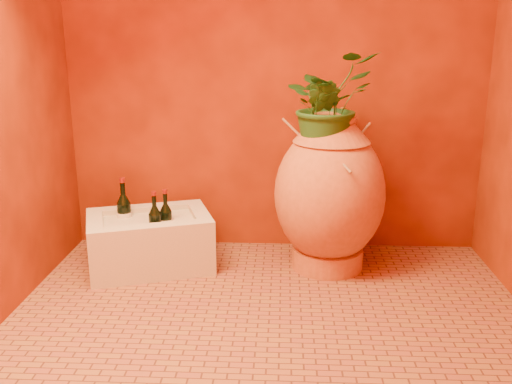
# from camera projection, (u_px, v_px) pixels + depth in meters

# --- Properties ---
(floor) EXTENTS (2.50, 2.50, 0.00)m
(floor) POSITION_uv_depth(u_px,v_px,m) (269.00, 319.00, 2.70)
(floor) COLOR brown
(floor) RESTS_ON ground
(wall_back) EXTENTS (2.50, 0.02, 2.50)m
(wall_back) POSITION_uv_depth(u_px,v_px,m) (275.00, 43.00, 3.32)
(wall_back) COLOR #571804
(wall_back) RESTS_ON ground
(amphora) EXTENTS (0.78, 0.78, 0.89)m
(amphora) POSITION_uv_depth(u_px,v_px,m) (330.00, 193.00, 3.19)
(amphora) COLOR #BA6634
(amphora) RESTS_ON floor
(stone_basin) EXTENTS (0.79, 0.67, 0.31)m
(stone_basin) POSITION_uv_depth(u_px,v_px,m) (150.00, 242.00, 3.27)
(stone_basin) COLOR beige
(stone_basin) RESTS_ON floor
(wine_bottle_a) EXTENTS (0.08, 0.08, 0.34)m
(wine_bottle_a) POSITION_uv_depth(u_px,v_px,m) (124.00, 215.00, 3.28)
(wine_bottle_a) COLOR black
(wine_bottle_a) RESTS_ON stone_basin
(wine_bottle_b) EXTENTS (0.07, 0.07, 0.29)m
(wine_bottle_b) POSITION_uv_depth(u_px,v_px,m) (166.00, 221.00, 3.22)
(wine_bottle_b) COLOR black
(wine_bottle_b) RESTS_ON stone_basin
(wine_bottle_c) EXTENTS (0.07, 0.07, 0.30)m
(wine_bottle_c) POSITION_uv_depth(u_px,v_px,m) (155.00, 225.00, 3.17)
(wine_bottle_c) COLOR black
(wine_bottle_c) RESTS_ON stone_basin
(wall_tap) EXTENTS (0.08, 0.16, 0.18)m
(wall_tap) POSITION_uv_depth(u_px,v_px,m) (343.00, 122.00, 3.33)
(wall_tap) COLOR #AA8327
(wall_tap) RESTS_ON wall_back
(plant_main) EXTENTS (0.64, 0.63, 0.54)m
(plant_main) POSITION_uv_depth(u_px,v_px,m) (328.00, 103.00, 3.05)
(plant_main) COLOR #1C4F1E
(plant_main) RESTS_ON amphora
(plant_side) EXTENTS (0.27, 0.25, 0.38)m
(plant_side) POSITION_uv_depth(u_px,v_px,m) (320.00, 115.00, 3.01)
(plant_side) COLOR #1C4F1E
(plant_side) RESTS_ON amphora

